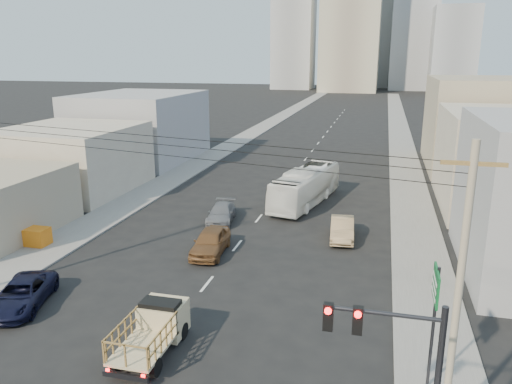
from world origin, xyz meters
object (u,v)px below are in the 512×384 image
at_px(sedan_tan, 342,229).
at_px(green_sign, 435,299).
at_px(flatbed_pickup, 153,328).
at_px(sedan_brown, 211,242).
at_px(traffic_signal, 399,366).
at_px(navy_pickup, 22,294).
at_px(crate_stack, 35,236).
at_px(city_bus, 306,186).
at_px(sedan_grey, 221,213).
at_px(utility_pole, 458,295).

xyz_separation_m(sedan_tan, green_sign, (4.49, -15.54, 3.01)).
height_order(flatbed_pickup, sedan_brown, flatbed_pickup).
relative_size(sedan_brown, traffic_signal, 0.78).
relative_size(navy_pickup, green_sign, 0.98).
bearing_deg(crate_stack, sedan_tan, 18.12).
relative_size(navy_pickup, traffic_signal, 0.81).
bearing_deg(navy_pickup, city_bus, 47.17).
height_order(sedan_brown, green_sign, green_sign).
distance_m(flatbed_pickup, traffic_signal, 11.30).
height_order(flatbed_pickup, sedan_grey, flatbed_pickup).
bearing_deg(utility_pole, crate_stack, 154.66).
relative_size(utility_pole, crate_stack, 5.56).
relative_size(flatbed_pickup, sedan_tan, 0.99).
bearing_deg(green_sign, utility_pole, -82.33).
xyz_separation_m(flatbed_pickup, navy_pickup, (-8.15, 1.99, -0.42)).
height_order(city_bus, sedan_tan, city_bus).
xyz_separation_m(flatbed_pickup, sedan_grey, (-2.58, 17.29, -0.44)).
distance_m(city_bus, utility_pole, 27.63).
height_order(flatbed_pickup, crate_stack, flatbed_pickup).
bearing_deg(city_bus, utility_pole, -59.91).
relative_size(city_bus, sedan_grey, 2.42).
bearing_deg(flatbed_pickup, sedan_brown, 96.47).
distance_m(traffic_signal, green_sign, 5.21).
xyz_separation_m(sedan_grey, utility_pole, (14.10, -19.57, 4.53)).
xyz_separation_m(city_bus, green_sign, (8.27, -23.50, 2.22)).
height_order(navy_pickup, sedan_tan, sedan_tan).
bearing_deg(flatbed_pickup, utility_pole, -11.21).
relative_size(sedan_brown, utility_pole, 0.47).
bearing_deg(crate_stack, sedan_brown, 8.14).
bearing_deg(green_sign, sedan_grey, 128.86).
distance_m(sedan_brown, utility_pole, 18.94).
relative_size(traffic_signal, utility_pole, 0.60).
bearing_deg(sedan_grey, city_bus, 41.12).
bearing_deg(crate_stack, traffic_signal, -31.79).
distance_m(navy_pickup, sedan_grey, 16.29).
distance_m(city_bus, sedan_brown, 13.40).
relative_size(sedan_grey, utility_pole, 0.45).
distance_m(navy_pickup, sedan_tan, 20.25).
xyz_separation_m(traffic_signal, green_sign, (1.39, 5.01, -0.34)).
bearing_deg(crate_stack, utility_pole, -25.34).
bearing_deg(sedan_grey, green_sign, -59.52).
height_order(flatbed_pickup, utility_pole, utility_pole).
bearing_deg(sedan_grey, utility_pole, -62.63).
xyz_separation_m(navy_pickup, traffic_signal, (17.93, -6.77, 3.40)).
bearing_deg(crate_stack, city_bus, 42.17).
bearing_deg(navy_pickup, sedan_grey, 54.14).
distance_m(sedan_brown, traffic_signal, 19.54).
bearing_deg(sedan_grey, sedan_tan, -17.76).
xyz_separation_m(navy_pickup, city_bus, (11.05, 21.73, 0.85)).
xyz_separation_m(city_bus, sedan_tan, (3.78, -7.96, -0.79)).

